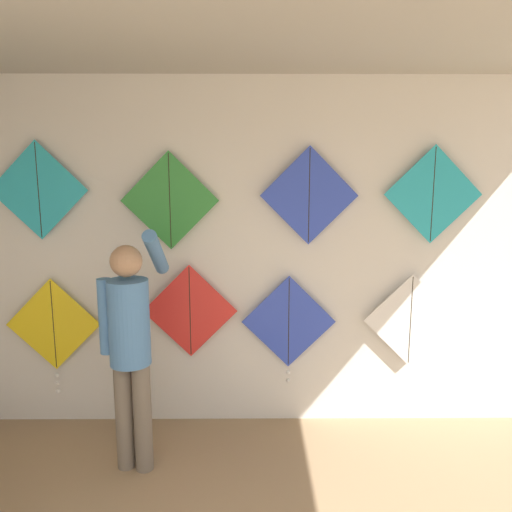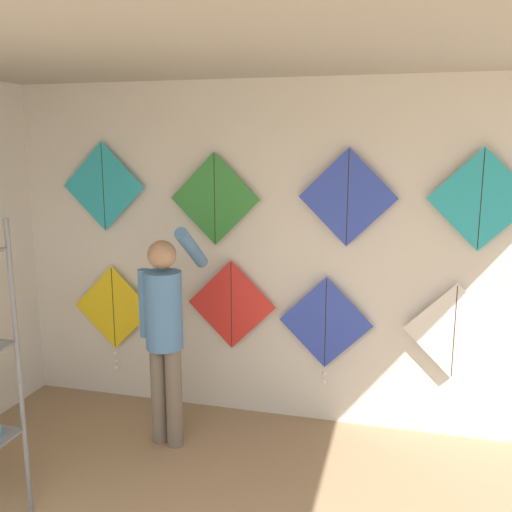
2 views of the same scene
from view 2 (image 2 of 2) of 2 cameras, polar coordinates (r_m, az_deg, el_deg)
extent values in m
cube|color=silver|center=(4.69, 2.34, 0.13)|extent=(5.42, 0.06, 2.80)
cube|color=#A8A399|center=(2.94, -5.51, 21.24)|extent=(5.42, 4.27, 0.04)
cylinder|color=slate|center=(3.81, -22.60, -10.67)|extent=(0.03, 0.03, 1.88)
cylinder|color=#726656|center=(4.60, -9.67, -13.46)|extent=(0.12, 0.12, 0.79)
cylinder|color=#726656|center=(4.53, -8.20, -13.85)|extent=(0.12, 0.12, 0.79)
cylinder|color=#4C7FB7|center=(4.32, -9.22, -5.37)|extent=(0.28, 0.28, 0.59)
sphere|color=tan|center=(4.22, -9.40, 0.13)|extent=(0.21, 0.21, 0.21)
cylinder|color=#4C7FB7|center=(4.41, -11.02, -4.65)|extent=(0.10, 0.10, 0.52)
cylinder|color=#4C7FB7|center=(4.32, -6.43, 0.77)|extent=(0.10, 0.49, 0.38)
cube|color=yellow|center=(5.26, -14.07, -5.03)|extent=(0.76, 0.01, 0.76)
cylinder|color=black|center=(5.26, -14.08, -5.04)|extent=(0.01, 0.01, 0.72)
sphere|color=white|center=(5.39, -13.90, -9.47)|extent=(0.04, 0.04, 0.04)
sphere|color=white|center=(5.41, -13.86, -10.16)|extent=(0.04, 0.04, 0.04)
sphere|color=white|center=(5.44, -13.83, -10.85)|extent=(0.04, 0.04, 0.04)
cube|color=red|center=(4.80, -2.48, -4.89)|extent=(0.76, 0.01, 0.76)
cylinder|color=black|center=(4.80, -2.48, -4.89)|extent=(0.01, 0.01, 0.72)
cube|color=blue|center=(4.66, 6.97, -6.63)|extent=(0.76, 0.01, 0.76)
cylinder|color=black|center=(4.66, 6.96, -6.64)|extent=(0.01, 0.01, 0.72)
sphere|color=white|center=(4.80, 6.82, -11.56)|extent=(0.04, 0.04, 0.04)
sphere|color=white|center=(4.83, 6.80, -12.33)|extent=(0.04, 0.04, 0.04)
cube|color=white|center=(4.64, 19.22, -7.16)|extent=(0.76, 0.01, 0.76)
cylinder|color=black|center=(4.64, 19.22, -7.17)|extent=(0.01, 0.01, 0.72)
cube|color=#28B2C6|center=(5.09, -15.02, 6.72)|extent=(0.76, 0.01, 0.76)
cylinder|color=black|center=(5.08, -15.03, 6.72)|extent=(0.01, 0.01, 0.72)
cube|color=#338C38|center=(4.68, -4.16, 5.72)|extent=(0.76, 0.01, 0.76)
cylinder|color=black|center=(4.67, -4.16, 5.71)|extent=(0.01, 0.01, 0.72)
cube|color=blue|center=(4.44, 9.16, 5.79)|extent=(0.76, 0.01, 0.76)
cylinder|color=black|center=(4.44, 9.15, 5.79)|extent=(0.01, 0.01, 0.72)
cube|color=#28B2C6|center=(4.45, 21.59, 5.27)|extent=(0.76, 0.01, 0.76)
cylinder|color=black|center=(4.45, 21.59, 5.26)|extent=(0.01, 0.01, 0.72)
camera|label=1|loc=(1.05, -43.01, -1.98)|focal=35.00mm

